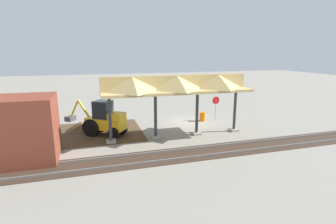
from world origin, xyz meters
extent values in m
plane|color=gray|center=(0.00, 0.00, 0.00)|extent=(120.00, 120.00, 0.00)
cube|color=#4C3823|center=(9.10, 0.79, 0.00)|extent=(8.03, 7.00, 0.01)
cube|color=#9E998E|center=(-2.48, 3.74, 0.10)|extent=(0.70, 0.70, 0.20)
cylinder|color=#2D383D|center=(-2.48, 3.74, 1.80)|extent=(0.24, 0.24, 3.60)
cube|color=#9E998E|center=(0.97, 3.74, 0.10)|extent=(0.70, 0.70, 0.20)
cylinder|color=#2D383D|center=(0.97, 3.74, 1.80)|extent=(0.24, 0.24, 3.60)
cube|color=#9E998E|center=(4.42, 3.74, 0.10)|extent=(0.70, 0.70, 0.20)
cylinder|color=#2D383D|center=(4.42, 3.74, 1.80)|extent=(0.24, 0.24, 3.60)
cube|color=#9E998E|center=(7.86, 3.74, 0.10)|extent=(0.70, 0.70, 0.20)
cylinder|color=#2D383D|center=(7.86, 3.74, 1.80)|extent=(0.24, 0.24, 3.60)
cube|color=tan|center=(2.69, 3.74, 3.70)|extent=(11.54, 3.20, 0.20)
cube|color=tan|center=(2.69, 3.74, 4.35)|extent=(11.54, 0.20, 1.10)
pyramid|color=tan|center=(-0.75, 3.74, 4.35)|extent=(3.10, 3.20, 1.10)
pyramid|color=tan|center=(2.69, 3.74, 4.35)|extent=(3.10, 3.20, 1.10)
pyramid|color=tan|center=(6.14, 3.74, 4.35)|extent=(3.10, 3.20, 1.10)
cube|color=slate|center=(0.00, 6.81, 0.07)|extent=(60.00, 0.08, 0.15)
cube|color=slate|center=(0.00, 8.25, 0.07)|extent=(60.00, 0.08, 0.15)
cube|color=#38281E|center=(0.00, 7.53, 0.01)|extent=(60.00, 2.58, 0.03)
cylinder|color=gray|center=(-2.73, -0.28, 1.07)|extent=(0.06, 0.06, 2.14)
cylinder|color=red|center=(-2.73, -0.28, 1.95)|extent=(0.76, 0.06, 0.76)
cube|color=yellow|center=(8.08, 1.74, 0.97)|extent=(3.36, 2.91, 0.90)
cube|color=#1E262D|center=(8.24, 1.62, 2.12)|extent=(1.74, 1.71, 1.40)
cube|color=yellow|center=(7.25, 2.33, 1.67)|extent=(1.57, 1.56, 0.50)
cylinder|color=black|center=(8.45, 0.60, 0.70)|extent=(1.31, 1.06, 1.40)
cylinder|color=black|center=(9.28, 1.76, 0.70)|extent=(1.31, 1.06, 1.40)
cylinder|color=black|center=(6.82, 1.84, 0.45)|extent=(0.91, 0.77, 0.90)
cylinder|color=black|center=(7.57, 2.90, 0.45)|extent=(0.91, 0.77, 0.90)
cylinder|color=yellow|center=(9.76, 0.54, 2.08)|extent=(0.97, 0.76, 1.41)
cylinder|color=yellow|center=(10.51, 0.00, 1.92)|extent=(0.97, 0.75, 1.70)
cube|color=#47474C|center=(10.90, -0.27, 1.11)|extent=(0.95, 1.00, 0.40)
cone|color=#4C3823|center=(10.11, -0.16, 0.00)|extent=(5.23, 5.23, 1.55)
cube|color=brown|center=(13.13, 5.57, 2.01)|extent=(3.68, 3.46, 4.02)
cylinder|color=orange|center=(-1.24, -0.09, 0.45)|extent=(0.56, 0.56, 0.90)
camera|label=1|loc=(9.08, 22.79, 6.63)|focal=28.00mm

